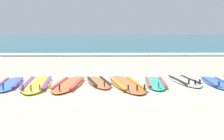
% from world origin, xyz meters
% --- Properties ---
extents(ground_plane, '(80.00, 80.00, 0.00)m').
position_xyz_m(ground_plane, '(0.00, 0.00, 0.00)').
color(ground_plane, beige).
extents(sea, '(80.00, 60.00, 0.10)m').
position_xyz_m(sea, '(0.00, 37.66, 0.05)').
color(sea, '#23667A').
rests_on(sea, ground).
extents(wave_foam_strip, '(80.00, 1.00, 0.11)m').
position_xyz_m(wave_foam_strip, '(0.00, 8.16, 0.06)').
color(wave_foam_strip, white).
rests_on(wave_foam_strip, ground).
extents(surfboard_1, '(0.75, 2.13, 0.18)m').
position_xyz_m(surfboard_1, '(-2.77, -0.14, 0.04)').
color(surfboard_1, '#3875CC').
rests_on(surfboard_1, ground).
extents(surfboard_2, '(0.84, 2.61, 0.18)m').
position_xyz_m(surfboard_2, '(-2.11, -0.17, 0.04)').
color(surfboard_2, yellow).
rests_on(surfboard_2, ground).
extents(surfboard_3, '(0.82, 2.46, 0.18)m').
position_xyz_m(surfboard_3, '(-1.35, -0.21, 0.04)').
color(surfboard_3, orange).
rests_on(surfboard_3, ground).
extents(surfboard_4, '(0.85, 1.98, 0.18)m').
position_xyz_m(surfboard_4, '(-0.63, 0.04, 0.04)').
color(surfboard_4, orange).
rests_on(surfboard_4, ground).
extents(surfboard_5, '(1.05, 2.66, 0.18)m').
position_xyz_m(surfboard_5, '(0.05, -0.23, 0.04)').
color(surfboard_5, orange).
rests_on(surfboard_5, ground).
extents(surfboard_6, '(0.63, 2.05, 0.18)m').
position_xyz_m(surfboard_6, '(0.77, -0.09, 0.04)').
color(surfboard_6, '#2DB793').
rests_on(surfboard_6, ground).
extents(surfboard_7, '(0.69, 1.98, 0.18)m').
position_xyz_m(surfboard_7, '(1.55, 0.19, 0.04)').
color(surfboard_7, white).
rests_on(surfboard_7, ground).
extents(surfboard_8, '(0.59, 1.97, 0.18)m').
position_xyz_m(surfboard_8, '(2.27, -0.10, 0.04)').
color(surfboard_8, '#3875CC').
rests_on(surfboard_8, ground).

